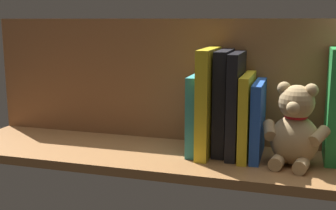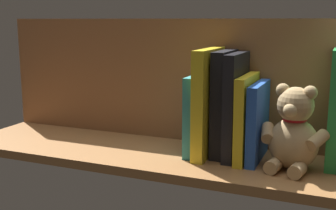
% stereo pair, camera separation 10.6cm
% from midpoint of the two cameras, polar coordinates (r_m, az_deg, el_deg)
% --- Properties ---
extents(ground_plane, '(1.12, 0.29, 0.02)m').
position_cam_midpoint_polar(ground_plane, '(1.09, -2.79, -6.80)').
color(ground_plane, '#9E6B3D').
extents(shelf_back_panel, '(1.12, 0.02, 0.33)m').
position_cam_midpoint_polar(shelf_back_panel, '(1.17, -0.83, 3.26)').
color(shelf_back_panel, brown).
rests_on(shelf_back_panel, ground_plane).
extents(book_1, '(0.02, 0.13, 0.26)m').
position_cam_midpoint_polar(book_1, '(1.05, 18.30, -0.06)').
color(book_1, green).
rests_on(book_1, ground_plane).
extents(teddy_bear, '(0.15, 0.14, 0.19)m').
position_cam_midpoint_polar(teddy_bear, '(1.00, 13.59, -3.19)').
color(teddy_bear, tan).
rests_on(teddy_bear, ground_plane).
extents(book_2, '(0.02, 0.17, 0.18)m').
position_cam_midpoint_polar(book_2, '(1.04, 9.03, -1.95)').
color(book_2, blue).
rests_on(book_2, ground_plane).
extents(book_3, '(0.02, 0.17, 0.20)m').
position_cam_midpoint_polar(book_3, '(1.04, 7.56, -1.44)').
color(book_3, yellow).
rests_on(book_3, ground_plane).
extents(book_4, '(0.02, 0.16, 0.25)m').
position_cam_midpoint_polar(book_4, '(1.05, 6.14, 0.07)').
color(book_4, black).
rests_on(book_4, ground_plane).
extents(book_5, '(0.03, 0.14, 0.25)m').
position_cam_midpoint_polar(book_5, '(1.06, 4.54, 0.37)').
color(book_5, black).
rests_on(book_5, ground_plane).
extents(book_6, '(0.03, 0.18, 0.26)m').
position_cam_midpoint_polar(book_6, '(1.05, 2.52, 0.42)').
color(book_6, yellow).
rests_on(book_6, ground_plane).
extents(book_7, '(0.02, 0.16, 0.19)m').
position_cam_midpoint_polar(book_7, '(1.07, 1.07, -1.09)').
color(book_7, teal).
rests_on(book_7, ground_plane).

